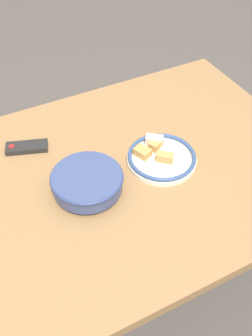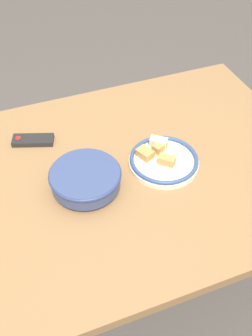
# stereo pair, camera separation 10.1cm
# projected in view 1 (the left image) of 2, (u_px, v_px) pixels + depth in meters

# --- Properties ---
(ground_plane) EXTENTS (8.00, 8.00, 0.00)m
(ground_plane) POSITION_uv_depth(u_px,v_px,m) (119.00, 275.00, 1.86)
(ground_plane) COLOR #4C4742
(dining_table) EXTENTS (1.43, 0.99, 0.70)m
(dining_table) POSITION_uv_depth(u_px,v_px,m) (117.00, 186.00, 1.41)
(dining_table) COLOR olive
(dining_table) RESTS_ON ground_plane
(noodle_bowl) EXTENTS (0.24, 0.24, 0.07)m
(noodle_bowl) POSITION_uv_depth(u_px,v_px,m) (87.00, 181.00, 1.27)
(noodle_bowl) COLOR #384775
(noodle_bowl) RESTS_ON dining_table
(food_plate) EXTENTS (0.25, 0.25, 0.05)m
(food_plate) POSITION_uv_depth(u_px,v_px,m) (161.00, 157.00, 1.39)
(food_plate) COLOR silver
(food_plate) RESTS_ON dining_table
(tv_remote) EXTENTS (0.16, 0.10, 0.02)m
(tv_remote) POSITION_uv_depth(u_px,v_px,m) (27.00, 147.00, 1.44)
(tv_remote) COLOR black
(tv_remote) RESTS_ON dining_table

